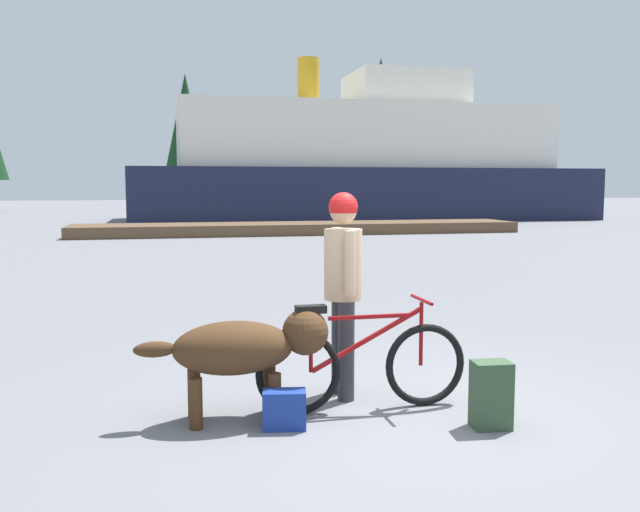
# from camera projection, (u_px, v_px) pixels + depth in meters

# --- Properties ---
(ground_plane) EXTENTS (160.00, 160.00, 0.00)m
(ground_plane) POSITION_uv_depth(u_px,v_px,m) (407.00, 416.00, 5.34)
(ground_plane) COLOR slate
(bicycle) EXTENTS (1.73, 0.44, 0.89)m
(bicycle) POSITION_uv_depth(u_px,v_px,m) (361.00, 365.00, 5.45)
(bicycle) COLOR black
(bicycle) RESTS_ON ground_plane
(person_cyclist) EXTENTS (0.32, 0.53, 1.74)m
(person_cyclist) POSITION_uv_depth(u_px,v_px,m) (343.00, 274.00, 5.74)
(person_cyclist) COLOR #333338
(person_cyclist) RESTS_ON ground_plane
(dog) EXTENTS (1.48, 0.48, 0.84)m
(dog) POSITION_uv_depth(u_px,v_px,m) (246.00, 348.00, 5.22)
(dog) COLOR #472D19
(dog) RESTS_ON ground_plane
(backpack) EXTENTS (0.30, 0.23, 0.50)m
(backpack) POSITION_uv_depth(u_px,v_px,m) (491.00, 395.00, 5.06)
(backpack) COLOR #334C33
(backpack) RESTS_ON ground_plane
(handbag_pannier) EXTENTS (0.35, 0.23, 0.29)m
(handbag_pannier) POSITION_uv_depth(u_px,v_px,m) (284.00, 409.00, 5.06)
(handbag_pannier) COLOR navy
(handbag_pannier) RESTS_ON ground_plane
(dock_pier) EXTENTS (16.39, 2.54, 0.40)m
(dock_pier) POSITION_uv_depth(u_px,v_px,m) (300.00, 228.00, 25.33)
(dock_pier) COLOR brown
(dock_pier) RESTS_ON ground_plane
(ferry_boat) EXTENTS (23.52, 8.01, 8.23)m
(ferry_boat) POSITION_uv_depth(u_px,v_px,m) (363.00, 165.00, 35.91)
(ferry_boat) COLOR #191E38
(ferry_boat) RESTS_ON ground_plane
(pine_tree_center) EXTENTS (3.14, 3.14, 9.31)m
(pine_tree_center) POSITION_uv_depth(u_px,v_px,m) (186.00, 128.00, 46.43)
(pine_tree_center) COLOR #4C331E
(pine_tree_center) RESTS_ON ground_plane
(pine_tree_far_right) EXTENTS (3.91, 3.91, 10.69)m
(pine_tree_far_right) POSITION_uv_depth(u_px,v_px,m) (381.00, 119.00, 48.25)
(pine_tree_far_right) COLOR #4C331E
(pine_tree_far_right) RESTS_ON ground_plane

